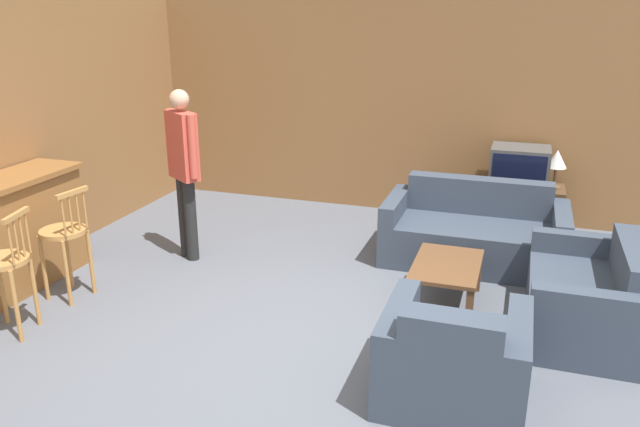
{
  "coord_description": "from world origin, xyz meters",
  "views": [
    {
      "loc": [
        1.42,
        -3.94,
        2.55
      ],
      "look_at": [
        -0.17,
        0.83,
        0.85
      ],
      "focal_mm": 35.0,
      "sensor_mm": 36.0,
      "label": 1
    }
  ],
  "objects_px": {
    "bar_chair_near": "(6,269)",
    "loveseat_right": "(589,299)",
    "tv_unit": "(515,208)",
    "tv": "(519,166)",
    "coffee_table": "(447,270)",
    "armchair_near": "(453,362)",
    "table_lamp": "(557,161)",
    "bar_chair_mid": "(65,239)",
    "person_by_window": "(184,164)",
    "couch_far": "(474,234)"
  },
  "relations": [
    {
      "from": "loveseat_right",
      "to": "armchair_near",
      "type": "bearing_deg",
      "value": -125.48
    },
    {
      "from": "couch_far",
      "to": "bar_chair_near",
      "type": "bearing_deg",
      "value": -141.39
    },
    {
      "from": "bar_chair_near",
      "to": "loveseat_right",
      "type": "bearing_deg",
      "value": 18.76
    },
    {
      "from": "couch_far",
      "to": "loveseat_right",
      "type": "bearing_deg",
      "value": -49.85
    },
    {
      "from": "bar_chair_near",
      "to": "tv",
      "type": "relative_size",
      "value": 1.6
    },
    {
      "from": "loveseat_right",
      "to": "tv_unit",
      "type": "bearing_deg",
      "value": 105.86
    },
    {
      "from": "coffee_table",
      "to": "loveseat_right",
      "type": "bearing_deg",
      "value": -4.84
    },
    {
      "from": "bar_chair_mid",
      "to": "tv",
      "type": "relative_size",
      "value": 1.6
    },
    {
      "from": "bar_chair_near",
      "to": "bar_chair_mid",
      "type": "relative_size",
      "value": 1.0
    },
    {
      "from": "couch_far",
      "to": "table_lamp",
      "type": "height_order",
      "value": "table_lamp"
    },
    {
      "from": "armchair_near",
      "to": "person_by_window",
      "type": "height_order",
      "value": "person_by_window"
    },
    {
      "from": "coffee_table",
      "to": "person_by_window",
      "type": "distance_m",
      "value": 2.8
    },
    {
      "from": "coffee_table",
      "to": "person_by_window",
      "type": "bearing_deg",
      "value": 174.37
    },
    {
      "from": "coffee_table",
      "to": "person_by_window",
      "type": "height_order",
      "value": "person_by_window"
    },
    {
      "from": "table_lamp",
      "to": "tv",
      "type": "bearing_deg",
      "value": -179.56
    },
    {
      "from": "coffee_table",
      "to": "couch_far",
      "type": "bearing_deg",
      "value": 82.96
    },
    {
      "from": "tv",
      "to": "tv_unit",
      "type": "bearing_deg",
      "value": 90.0
    },
    {
      "from": "couch_far",
      "to": "armchair_near",
      "type": "distance_m",
      "value": 2.51
    },
    {
      "from": "bar_chair_near",
      "to": "table_lamp",
      "type": "xyz_separation_m",
      "value": [
        4.15,
        3.78,
        0.32
      ]
    },
    {
      "from": "tv_unit",
      "to": "tv",
      "type": "relative_size",
      "value": 1.62
    },
    {
      "from": "tv",
      "to": "bar_chair_near",
      "type": "bearing_deg",
      "value": -134.9
    },
    {
      "from": "loveseat_right",
      "to": "person_by_window",
      "type": "relative_size",
      "value": 0.79
    },
    {
      "from": "loveseat_right",
      "to": "tv",
      "type": "bearing_deg",
      "value": 105.88
    },
    {
      "from": "bar_chair_near",
      "to": "bar_chair_mid",
      "type": "distance_m",
      "value": 0.69
    },
    {
      "from": "tv_unit",
      "to": "person_by_window",
      "type": "bearing_deg",
      "value": -149.21
    },
    {
      "from": "bar_chair_near",
      "to": "bar_chair_mid",
      "type": "xyz_separation_m",
      "value": [
        0.0,
        0.69,
        0.0
      ]
    },
    {
      "from": "bar_chair_mid",
      "to": "person_by_window",
      "type": "distance_m",
      "value": 1.37
    },
    {
      "from": "loveseat_right",
      "to": "coffee_table",
      "type": "bearing_deg",
      "value": 175.16
    },
    {
      "from": "table_lamp",
      "to": "bar_chair_mid",
      "type": "bearing_deg",
      "value": -143.34
    },
    {
      "from": "loveseat_right",
      "to": "couch_far",
      "type": "bearing_deg",
      "value": 130.15
    },
    {
      "from": "bar_chair_near",
      "to": "loveseat_right",
      "type": "xyz_separation_m",
      "value": [
        4.41,
        1.5,
        -0.27
      ]
    },
    {
      "from": "armchair_near",
      "to": "tv",
      "type": "relative_size",
      "value": 1.46
    },
    {
      "from": "bar_chair_near",
      "to": "tv_unit",
      "type": "distance_m",
      "value": 5.34
    },
    {
      "from": "tv",
      "to": "loveseat_right",
      "type": "bearing_deg",
      "value": -74.12
    },
    {
      "from": "coffee_table",
      "to": "tv_unit",
      "type": "height_order",
      "value": "tv_unit"
    },
    {
      "from": "tv_unit",
      "to": "tv",
      "type": "xyz_separation_m",
      "value": [
        0.0,
        -0.0,
        0.5
      ]
    },
    {
      "from": "table_lamp",
      "to": "armchair_near",
      "type": "bearing_deg",
      "value": -100.59
    },
    {
      "from": "couch_far",
      "to": "table_lamp",
      "type": "bearing_deg",
      "value": 54.54
    },
    {
      "from": "loveseat_right",
      "to": "person_by_window",
      "type": "distance_m",
      "value": 3.94
    },
    {
      "from": "bar_chair_near",
      "to": "coffee_table",
      "type": "distance_m",
      "value": 3.63
    },
    {
      "from": "tv_unit",
      "to": "person_by_window",
      "type": "height_order",
      "value": "person_by_window"
    },
    {
      "from": "coffee_table",
      "to": "tv",
      "type": "relative_size",
      "value": 1.34
    },
    {
      "from": "armchair_near",
      "to": "tv_unit",
      "type": "height_order",
      "value": "armchair_near"
    },
    {
      "from": "person_by_window",
      "to": "bar_chair_mid",
      "type": "bearing_deg",
      "value": -114.97
    },
    {
      "from": "tv",
      "to": "table_lamp",
      "type": "distance_m",
      "value": 0.4
    },
    {
      "from": "tv_unit",
      "to": "table_lamp",
      "type": "height_order",
      "value": "table_lamp"
    },
    {
      "from": "coffee_table",
      "to": "tv",
      "type": "distance_m",
      "value": 2.28
    },
    {
      "from": "bar_chair_near",
      "to": "table_lamp",
      "type": "relative_size",
      "value": 2.34
    },
    {
      "from": "loveseat_right",
      "to": "bar_chair_mid",
      "type": "bearing_deg",
      "value": -169.59
    },
    {
      "from": "loveseat_right",
      "to": "coffee_table",
      "type": "xyz_separation_m",
      "value": [
        -1.16,
        0.1,
        0.05
      ]
    }
  ]
}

